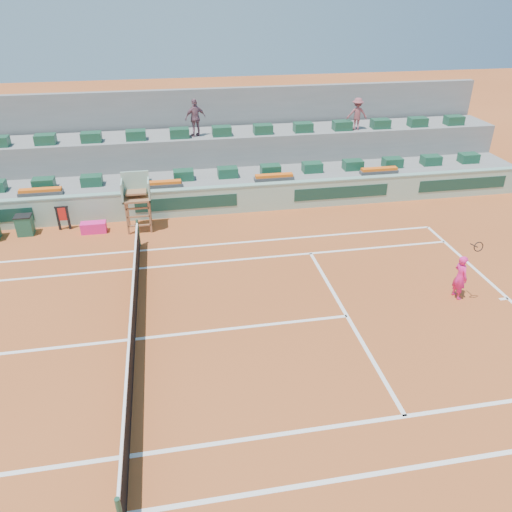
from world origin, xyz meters
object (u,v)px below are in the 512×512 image
at_px(umpire_chair, 136,194).
at_px(drink_cooler_a, 25,225).
at_px(tennis_player, 460,277).
at_px(player_bag, 94,227).

relative_size(umpire_chair, drink_cooler_a, 2.86).
relative_size(drink_cooler_a, tennis_player, 0.37).
bearing_deg(umpire_chair, player_bag, -179.11).
xyz_separation_m(drink_cooler_a, tennis_player, (14.83, -7.37, 0.35)).
bearing_deg(tennis_player, umpire_chair, 145.32).
height_order(drink_cooler_a, tennis_player, tennis_player).
distance_m(drink_cooler_a, tennis_player, 16.56).
xyz_separation_m(player_bag, drink_cooler_a, (-2.70, 0.29, 0.20)).
bearing_deg(drink_cooler_a, tennis_player, -26.42).
relative_size(player_bag, tennis_player, 0.44).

